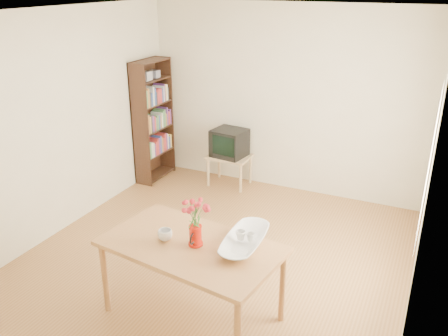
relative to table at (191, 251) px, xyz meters
The scene contains 11 objects.
room 1.07m from the table, 103.03° to the left, with size 4.50×4.50×4.50m.
table is the anchor object (origin of this frame).
tv_stand 2.98m from the table, 108.20° to the left, with size 0.60×0.45×0.46m.
bookshelf 3.33m from the table, 128.61° to the left, with size 0.28×0.70×1.80m.
pitcher 0.16m from the table, 13.80° to the left, with size 0.13×0.20×0.19m.
flowers 0.40m from the table, 11.11° to the left, with size 0.21×0.21×0.30m, color #C52E3C, non-canonical shape.
mug 0.27m from the table, behind, with size 0.13×0.13×0.10m, color white.
bowl 0.55m from the table, 25.26° to the left, with size 0.47×0.47×0.44m, color white.
teacup_a 0.50m from the table, 27.55° to the left, with size 0.08×0.08×0.07m, color white.
teacup_b 0.57m from the table, 25.14° to the left, with size 0.07×0.07×0.06m, color white.
television 2.98m from the table, 108.12° to the left, with size 0.50×0.48×0.40m.
Camera 1 is at (1.99, -3.93, 2.90)m, focal length 38.00 mm.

